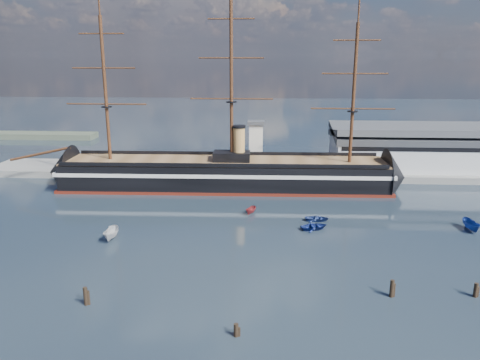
{
  "coord_description": "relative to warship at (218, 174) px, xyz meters",
  "views": [
    {
      "loc": [
        6.63,
        -65.02,
        35.87
      ],
      "look_at": [
        0.53,
        35.0,
        9.0
      ],
      "focal_mm": 35.0,
      "sensor_mm": 36.0,
      "label": 1
    }
  ],
  "objects": [
    {
      "name": "ground",
      "position": [
        7.01,
        -20.0,
        -4.04
      ],
      "size": [
        600.0,
        600.0,
        0.0
      ],
      "primitive_type": "plane",
      "color": "#16202E",
      "rests_on": "ground"
    },
    {
      "name": "quay",
      "position": [
        17.01,
        16.0,
        -4.04
      ],
      "size": [
        180.0,
        18.0,
        2.0
      ],
      "primitive_type": "cube",
      "color": "slate",
      "rests_on": "ground"
    },
    {
      "name": "warehouse",
      "position": [
        65.01,
        20.0,
        3.95
      ],
      "size": [
        63.0,
        21.0,
        11.6
      ],
      "color": "#B7BABC",
      "rests_on": "ground"
    },
    {
      "name": "quay_tower",
      "position": [
        10.01,
        13.0,
        5.72
      ],
      "size": [
        5.0,
        5.0,
        15.0
      ],
      "color": "silver",
      "rests_on": "ground"
    },
    {
      "name": "warship",
      "position": [
        0.0,
        0.0,
        0.0
      ],
      "size": [
        113.04,
        18.03,
        53.94
      ],
      "rotation": [
        0.0,
        0.0,
        0.02
      ],
      "color": "black",
      "rests_on": "ground"
    },
    {
      "name": "motorboat_a",
      "position": [
        -17.47,
        -39.12,
        -4.04
      ],
      "size": [
        6.99,
        2.66,
        2.78
      ],
      "primitive_type": "imported",
      "rotation": [
        0.0,
        0.0,
        0.02
      ],
      "color": "silver",
      "rests_on": "ground"
    },
    {
      "name": "motorboat_b",
      "position": [
        23.76,
        -30.87,
        -4.04
      ],
      "size": [
        2.67,
        3.93,
        1.71
      ],
      "primitive_type": "imported",
      "rotation": [
        0.0,
        0.0,
        1.94
      ],
      "color": "navy",
      "rests_on": "ground"
    },
    {
      "name": "motorboat_c",
      "position": [
        9.9,
        -21.87,
        -4.04
      ],
      "size": [
        5.21,
        3.47,
        1.96
      ],
      "primitive_type": "imported",
      "rotation": [
        0.0,
        0.0,
        -0.38
      ],
      "color": "maroon",
      "rests_on": "ground"
    },
    {
      "name": "motorboat_e",
      "position": [
        24.83,
        -25.64,
        -4.04
      ],
      "size": [
        1.34,
        3.31,
        1.54
      ],
      "primitive_type": "imported",
      "rotation": [
        0.0,
        0.0,
        1.57
      ],
      "color": "navy",
      "rests_on": "ground"
    },
    {
      "name": "motorboat_f",
      "position": [
        56.65,
        -29.78,
        -4.04
      ],
      "size": [
        7.16,
        3.15,
        2.79
      ],
      "primitive_type": "imported",
      "rotation": [
        0.0,
        0.0,
        0.09
      ],
      "color": "navy",
      "rests_on": "ground"
    },
    {
      "name": "piling_near_left",
      "position": [
        -12.93,
        -64.33,
        -4.04
      ],
      "size": [
        0.64,
        0.64,
        3.53
      ],
      "primitive_type": "cylinder",
      "color": "black",
      "rests_on": "ground"
    },
    {
      "name": "piling_near_mid",
      "position": [
        9.83,
        -71.01,
        -4.04
      ],
      "size": [
        0.64,
        0.64,
        2.54
      ],
      "primitive_type": "cylinder",
      "color": "black",
      "rests_on": "ground"
    },
    {
      "name": "piling_near_right",
      "position": [
        32.86,
        -59.17,
        -4.04
      ],
      "size": [
        0.64,
        0.64,
        3.49
      ],
      "primitive_type": "cylinder",
      "color": "black",
      "rests_on": "ground"
    },
    {
      "name": "piling_far_right",
      "position": [
        45.67,
        -58.42,
        -4.04
      ],
      "size": [
        0.64,
        0.64,
        3.0
      ],
      "primitive_type": "cylinder",
      "color": "black",
      "rests_on": "ground"
    }
  ]
}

